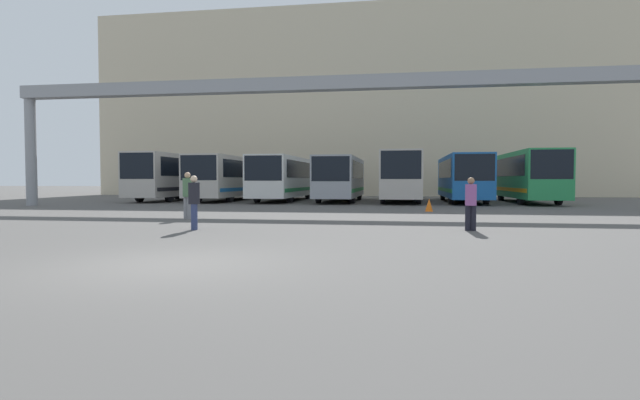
% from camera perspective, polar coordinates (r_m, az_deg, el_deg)
% --- Properties ---
extents(ground_plane, '(200.00, 200.00, 0.00)m').
position_cam_1_polar(ground_plane, '(9.25, -17.12, -7.11)').
color(ground_plane, '#514F4C').
extents(building_backdrop, '(50.86, 12.00, 17.59)m').
position_cam_1_polar(building_backdrop, '(52.27, 4.65, 10.35)').
color(building_backdrop, beige).
rests_on(building_backdrop, ground).
extents(overhead_gantry, '(34.79, 0.80, 6.87)m').
position_cam_1_polar(overhead_gantry, '(26.62, 0.24, 11.79)').
color(overhead_gantry, gray).
rests_on(overhead_gantry, ground).
extents(bus_slot_0, '(2.51, 10.36, 3.31)m').
position_cam_1_polar(bus_slot_0, '(38.00, -16.41, 2.84)').
color(bus_slot_0, beige).
rests_on(bus_slot_0, ground).
extents(bus_slot_1, '(2.57, 11.65, 3.12)m').
position_cam_1_polar(bus_slot_1, '(37.03, -10.23, 2.76)').
color(bus_slot_1, beige).
rests_on(bus_slot_1, ground).
extents(bus_slot_2, '(2.56, 11.38, 3.06)m').
position_cam_1_polar(bus_slot_2, '(35.75, -4.08, 2.75)').
color(bus_slot_2, silver).
rests_on(bus_slot_2, ground).
extents(bus_slot_3, '(2.50, 10.17, 2.99)m').
position_cam_1_polar(bus_slot_3, '(34.44, 2.36, 2.71)').
color(bus_slot_3, '#999EA5').
rests_on(bus_slot_3, ground).
extents(bus_slot_4, '(2.55, 10.15, 3.29)m').
position_cam_1_polar(bus_slot_4, '(34.19, 9.21, 2.96)').
color(bus_slot_4, beige).
rests_on(bus_slot_4, ground).
extents(bus_slot_5, '(2.43, 10.87, 3.06)m').
position_cam_1_polar(bus_slot_5, '(34.80, 15.99, 2.68)').
color(bus_slot_5, '#1959A5').
rests_on(bus_slot_5, ground).
extents(bus_slot_6, '(2.48, 10.71, 3.27)m').
position_cam_1_polar(bus_slot_6, '(35.45, 22.61, 2.77)').
color(bus_slot_6, '#268C4C').
rests_on(bus_slot_6, ground).
extents(pedestrian_far_center, '(0.34, 0.34, 1.63)m').
position_cam_1_polar(pedestrian_far_center, '(15.39, -14.19, -0.12)').
color(pedestrian_far_center, navy).
rests_on(pedestrian_far_center, ground).
extents(pedestrian_mid_right, '(0.33, 0.33, 1.57)m').
position_cam_1_polar(pedestrian_mid_right, '(15.30, 16.85, -0.28)').
color(pedestrian_mid_right, black).
rests_on(pedestrian_mid_right, ground).
extents(pedestrian_mid_left, '(0.37, 0.37, 1.79)m').
position_cam_1_polar(pedestrian_mid_left, '(19.77, -14.89, 0.66)').
color(pedestrian_mid_left, gray).
rests_on(pedestrian_mid_left, ground).
extents(traffic_cone, '(0.37, 0.37, 0.62)m').
position_cam_1_polar(traffic_cone, '(24.15, 12.36, -0.55)').
color(traffic_cone, orange).
rests_on(traffic_cone, ground).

